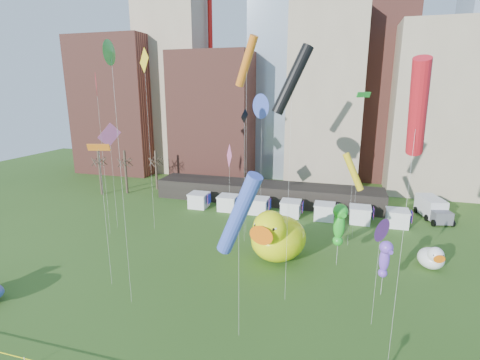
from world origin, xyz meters
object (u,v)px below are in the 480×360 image
(small_duck, at_px, (432,258))
(seahorse_green, at_px, (339,221))
(box_truck, at_px, (432,208))
(seahorse_purple, at_px, (385,256))
(big_duck, at_px, (277,236))

(small_duck, relative_size, seahorse_green, 0.54)
(seahorse_green, bearing_deg, small_duck, -5.89)
(seahorse_green, bearing_deg, box_truck, 38.00)
(seahorse_green, height_order, seahorse_purple, seahorse_green)
(seahorse_green, distance_m, box_truck, 23.77)
(seahorse_green, distance_m, seahorse_purple, 6.56)
(big_duck, xyz_separation_m, seahorse_purple, (10.77, -4.25, 1.03))
(big_duck, height_order, small_duck, big_duck)
(big_duck, height_order, seahorse_green, seahorse_green)
(box_truck, bearing_deg, small_duck, -115.15)
(big_duck, distance_m, seahorse_purple, 11.62)
(small_duck, bearing_deg, big_duck, 179.14)
(seahorse_purple, bearing_deg, big_duck, 139.06)
(big_duck, relative_size, box_truck, 1.20)
(small_duck, height_order, seahorse_purple, seahorse_purple)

